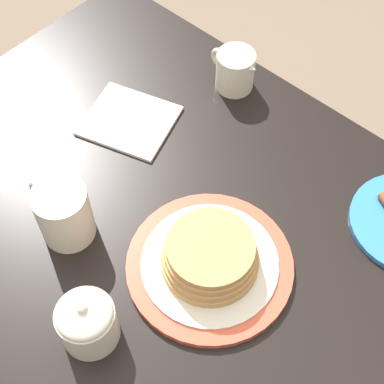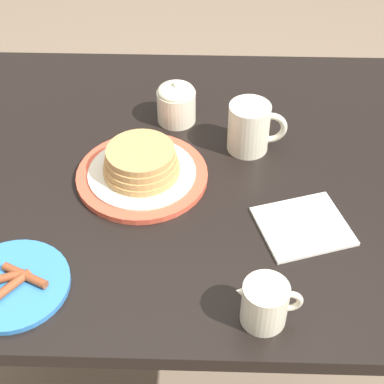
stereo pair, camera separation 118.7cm
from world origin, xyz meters
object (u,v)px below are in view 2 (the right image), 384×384
(pancake_plate, at_px, (142,168))
(sugar_bowl, at_px, (176,102))
(napkin, at_px, (303,226))
(creamer_pitcher, at_px, (264,303))
(side_plate_bacon, at_px, (12,284))
(coffee_mug, at_px, (250,127))

(pancake_plate, height_order, sugar_bowl, sugar_bowl)
(pancake_plate, relative_size, napkin, 1.36)
(creamer_pitcher, distance_m, napkin, 0.21)
(pancake_plate, distance_m, sugar_bowl, 0.20)
(pancake_plate, bearing_deg, side_plate_bacon, -124.55)
(pancake_plate, distance_m, napkin, 0.31)
(side_plate_bacon, distance_m, creamer_pitcher, 0.39)
(side_plate_bacon, bearing_deg, pancake_plate, 55.45)
(creamer_pitcher, bearing_deg, sugar_bowl, 107.11)
(creamer_pitcher, bearing_deg, side_plate_bacon, 172.97)
(creamer_pitcher, relative_size, sugar_bowl, 1.08)
(coffee_mug, xyz_separation_m, creamer_pitcher, (0.00, -0.41, -0.01))
(pancake_plate, bearing_deg, sugar_bowl, 73.24)
(pancake_plate, xyz_separation_m, side_plate_bacon, (-0.18, -0.26, -0.02))
(napkin, bearing_deg, creamer_pitcher, -113.19)
(sugar_bowl, bearing_deg, napkin, -52.61)
(sugar_bowl, bearing_deg, side_plate_bacon, -117.82)
(pancake_plate, xyz_separation_m, napkin, (0.29, -0.12, -0.02))
(pancake_plate, distance_m, creamer_pitcher, 0.37)
(creamer_pitcher, bearing_deg, napkin, 66.81)
(side_plate_bacon, height_order, coffee_mug, coffee_mug)
(pancake_plate, relative_size, coffee_mug, 2.14)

